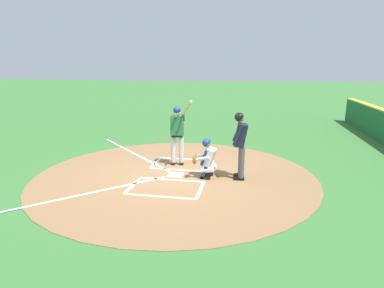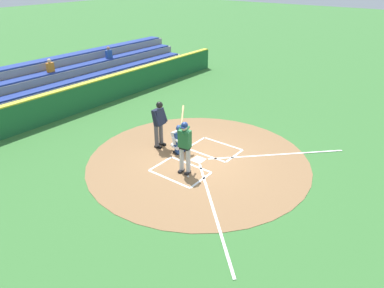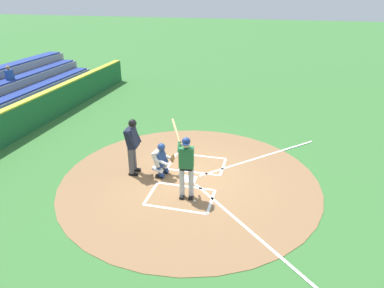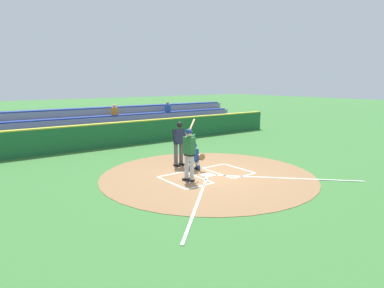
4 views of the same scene
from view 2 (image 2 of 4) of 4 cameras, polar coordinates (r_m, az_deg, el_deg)
name	(u,v)px [view 2 (image 2 of 4)]	position (r m, az deg, el deg)	size (l,w,h in m)	color
ground_plane	(198,160)	(12.87, 1.01, -2.59)	(120.00, 120.00, 0.00)	#387033
dirt_circle	(198,160)	(12.87, 1.01, -2.57)	(8.00, 8.00, 0.01)	olive
home_plate_and_chalk	(218,167)	(12.43, 4.28, -3.73)	(7.93, 4.91, 0.01)	white
batter	(185,144)	(11.59, -1.20, 0.06)	(0.88, 0.82, 2.13)	#BCBCBC
catcher	(179,138)	(13.14, -2.06, 0.93)	(0.59, 0.66, 1.13)	black
plate_umpire	(159,121)	(13.42, -5.35, 3.69)	(0.60, 0.44, 1.86)	#4C4C51
baseball	(188,177)	(11.82, -0.62, -5.28)	(0.07, 0.07, 0.07)	white
backstop_wall	(71,101)	(17.72, -18.99, 6.63)	(22.00, 0.36, 1.31)	#1E6033
bleacher_stand	(39,89)	(19.92, -23.53, 8.15)	(20.00, 3.40, 2.10)	gray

